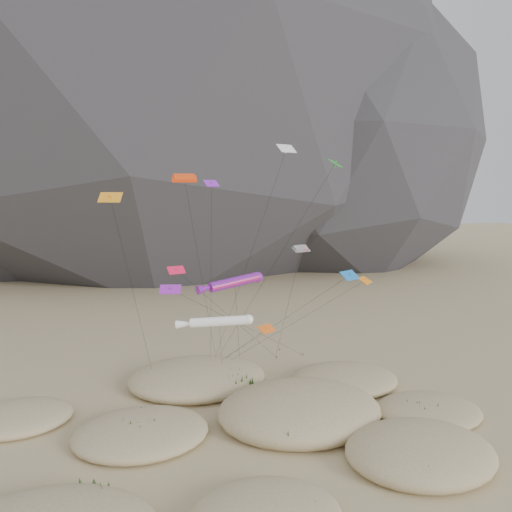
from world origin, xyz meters
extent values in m
plane|color=#CCB789|center=(0.00, 0.00, 0.00)|extent=(500.00, 500.00, 0.00)
ellipsoid|color=black|center=(8.00, 115.00, 60.00)|extent=(191.54, 147.29, 156.00)
ellipsoid|color=#2B2B30|center=(-37.00, 123.00, 44.00)|extent=(136.20, 127.83, 116.00)
ellipsoid|color=black|center=(56.00, 110.00, 38.00)|extent=(130.55, 126.41, 100.00)
ellipsoid|color=#CCB789|center=(11.39, -4.12, 0.74)|extent=(12.84, 10.91, 3.31)
ellipsoid|color=#CCB789|center=(-10.76, 6.29, 0.56)|extent=(12.32, 10.47, 2.49)
ellipsoid|color=#CCB789|center=(4.49, 5.77, 0.95)|extent=(16.38, 13.92, 4.20)
ellipsoid|color=#CCB789|center=(17.36, 3.05, 0.42)|extent=(10.79, 9.17, 1.89)
ellipsoid|color=#CCB789|center=(-3.58, 17.84, 0.69)|extent=(16.04, 13.63, 3.07)
ellipsoid|color=#CCB789|center=(12.85, 12.83, 0.55)|extent=(12.68, 10.78, 2.43)
ellipsoid|color=#CCB789|center=(-22.15, 12.96, 0.49)|extent=(10.34, 8.79, 2.16)
ellipsoid|color=black|center=(-14.79, -2.53, 0.80)|extent=(2.18, 1.86, 0.65)
ellipsoid|color=black|center=(-1.04, -8.30, 0.50)|extent=(2.47, 2.12, 0.74)
ellipsoid|color=black|center=(11.21, -4.41, 1.00)|extent=(3.53, 3.02, 1.06)
ellipsoid|color=black|center=(8.51, -6.92, 0.80)|extent=(2.03, 1.74, 0.61)
ellipsoid|color=black|center=(-10.61, 6.32, 0.80)|extent=(3.10, 2.65, 0.93)
ellipsoid|color=black|center=(-10.46, 8.48, 0.70)|extent=(2.10, 1.80, 0.63)
ellipsoid|color=black|center=(3.80, 5.30, 1.10)|extent=(3.20, 2.74, 0.96)
ellipsoid|color=black|center=(6.89, 6.71, 1.00)|extent=(2.74, 2.34, 0.82)
ellipsoid|color=black|center=(1.92, 0.96, 0.90)|extent=(2.66, 2.28, 0.80)
ellipsoid|color=black|center=(16.61, 2.84, 0.60)|extent=(2.59, 2.22, 0.78)
ellipsoid|color=black|center=(-0.76, 17.23, 1.00)|extent=(3.12, 2.67, 0.93)
ellipsoid|color=black|center=(0.41, 13.70, 0.90)|extent=(2.76, 2.36, 0.83)
ellipsoid|color=black|center=(14.73, 14.48, 0.70)|extent=(2.01, 1.72, 0.60)
ellipsoid|color=black|center=(11.57, 12.86, 0.60)|extent=(2.34, 2.00, 0.70)
ellipsoid|color=black|center=(-23.34, 12.75, 0.50)|extent=(2.08, 1.78, 0.62)
ellipsoid|color=black|center=(-21.03, 10.75, 0.40)|extent=(1.76, 1.50, 0.53)
cylinder|color=#3F2D1E|center=(-1.42, 21.01, 0.15)|extent=(0.08, 0.08, 0.30)
cylinder|color=#3F2D1E|center=(-0.97, 22.48, 0.15)|extent=(0.08, 0.08, 0.30)
cylinder|color=#3F2D1E|center=(3.29, 24.11, 0.15)|extent=(0.08, 0.08, 0.30)
cylinder|color=#3F2D1E|center=(9.62, 26.55, 0.15)|extent=(0.08, 0.08, 0.30)
cylinder|color=#3F2D1E|center=(8.24, 23.75, 0.15)|extent=(0.08, 0.08, 0.30)
cylinder|color=#3F2D1E|center=(-6.26, 24.15, 0.15)|extent=(0.08, 0.08, 0.30)
cylinder|color=#3F2D1E|center=(12.04, 23.75, 0.15)|extent=(0.08, 0.08, 0.30)
cylinder|color=#3F2D1E|center=(-8.40, 20.24, 0.15)|extent=(0.08, 0.08, 0.30)
cylinder|color=#EA184A|center=(-1.33, 8.59, 13.63)|extent=(5.51, 2.49, 1.54)
sphere|color=#EA184A|center=(1.25, 9.35, 13.85)|extent=(1.04, 1.04, 1.04)
cone|color=#EA184A|center=(-4.17, 7.75, 13.36)|extent=(2.40, 1.48, 1.11)
cylinder|color=black|center=(0.68, 15.38, 6.82)|extent=(4.06, 13.60, 13.65)
cylinder|color=white|center=(-3.56, 5.54, 10.63)|extent=(5.35, 2.54, 1.22)
sphere|color=white|center=(-1.04, 4.67, 10.84)|extent=(0.89, 0.89, 0.89)
cone|color=white|center=(-6.33, 6.48, 10.36)|extent=(2.31, 1.43, 0.91)
cylinder|color=black|center=(-1.80, 13.02, 5.32)|extent=(3.55, 14.99, 10.65)
cube|color=#EA3A0C|center=(-5.22, 14.38, 23.66)|extent=(2.63, 1.28, 0.75)
cube|color=#EA3A0C|center=(-5.22, 14.38, 23.86)|extent=(2.23, 1.02, 0.73)
cylinder|color=black|center=(-2.66, 18.83, 11.83)|extent=(5.15, 8.94, 23.67)
cube|color=#FF1A2A|center=(7.52, 13.55, 15.98)|extent=(2.22, 1.46, 0.58)
cube|color=#FF1A2A|center=(7.52, 13.55, 16.16)|extent=(1.87, 1.19, 0.58)
cylinder|color=black|center=(7.64, 18.32, 7.99)|extent=(0.27, 9.56, 15.99)
cube|color=purple|center=(-7.55, 8.92, 13.18)|extent=(2.21, 1.53, 0.74)
cube|color=purple|center=(-7.55, 8.92, 13.03)|extent=(0.29, 0.27, 0.69)
cylinder|color=black|center=(2.24, 16.33, 6.62)|extent=(19.61, 14.85, 13.16)
cube|color=purple|center=(-2.50, 13.76, 23.22)|extent=(1.81, 1.38, 0.72)
cube|color=purple|center=(-2.50, 13.76, 23.07)|extent=(0.28, 0.31, 0.54)
cylinder|color=black|center=(-1.96, 17.39, 11.63)|extent=(1.11, 7.28, 23.17)
cube|color=orange|center=(2.07, 8.98, 8.55)|extent=(2.07, 1.76, 0.64)
cube|color=orange|center=(2.07, 8.98, 8.40)|extent=(0.27, 0.25, 0.63)
cylinder|color=black|center=(0.55, 15.73, 4.30)|extent=(3.06, 13.51, 8.52)
cube|color=blue|center=(9.77, 6.14, 14.14)|extent=(2.31, 1.87, 0.81)
cube|color=blue|center=(9.77, 6.14, 13.99)|extent=(0.34, 0.34, 0.70)
cylinder|color=black|center=(4.40, 14.31, 7.10)|extent=(10.77, 16.36, 14.11)
cube|color=green|center=(11.89, 14.40, 25.53)|extent=(2.48, 2.75, 0.87)
cube|color=green|center=(11.89, 14.40, 25.38)|extent=(0.36, 0.38, 0.84)
cylinder|color=black|center=(5.46, 18.44, 12.79)|extent=(12.89, 8.11, 25.50)
cube|color=orange|center=(14.02, 10.63, 12.64)|extent=(2.20, 2.20, 0.67)
cube|color=orange|center=(14.02, 10.63, 12.49)|extent=(0.29, 0.29, 0.70)
cylinder|color=black|center=(6.30, 15.82, 6.35)|extent=(15.46, 10.41, 12.61)
cube|color=orange|center=(-12.70, 8.28, 21.87)|extent=(2.24, 1.59, 0.90)
cube|color=orange|center=(-12.70, 8.28, 21.72)|extent=(0.34, 0.38, 0.67)
cylinder|color=black|center=(-10.55, 14.26, 10.96)|extent=(4.34, 11.99, 21.83)
cube|color=white|center=(5.80, 13.79, 26.97)|extent=(2.36, 1.70, 0.94)
cube|color=white|center=(5.80, 13.79, 26.82)|extent=(0.35, 0.39, 0.71)
cylinder|color=black|center=(2.19, 17.40, 13.51)|extent=(7.25, 7.26, 26.93)
cube|color=#EF1642|center=(-6.72, 10.71, 14.71)|extent=(1.85, 1.23, 0.70)
cube|color=#EF1642|center=(-6.72, 10.71, 14.56)|extent=(0.25, 0.27, 0.58)
cylinder|color=black|center=(0.76, 17.23, 7.38)|extent=(14.98, 13.07, 14.68)
camera|label=1|loc=(-12.90, -37.85, 22.46)|focal=35.00mm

